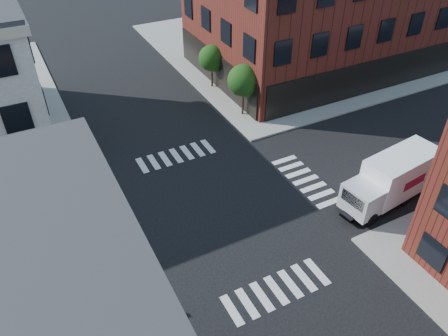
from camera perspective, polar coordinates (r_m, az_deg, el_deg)
ground at (r=28.43m, az=-0.86°, el=-5.66°), size 120.00×120.00×0.00m
sidewalk_ne at (r=53.50m, az=9.50°, el=15.55°), size 30.00×30.00×0.15m
building_ne at (r=47.62m, az=13.40°, el=19.95°), size 25.00×16.00×12.00m
tree_near at (r=36.97m, az=2.65°, el=11.17°), size 2.69×2.69×4.49m
tree_far at (r=41.91m, az=-1.54°, el=14.00°), size 2.43×2.43×4.07m
signal_pole at (r=20.54m, az=-9.69°, el=-16.90°), size 1.29×1.24×4.60m
box_truck at (r=30.26m, az=21.17°, el=-1.32°), size 7.54×3.06×3.33m
traffic_cone at (r=23.26m, az=-7.02°, el=-17.74°), size 0.49×0.49×0.80m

